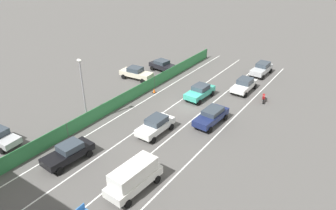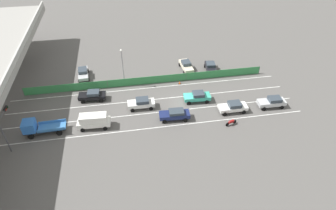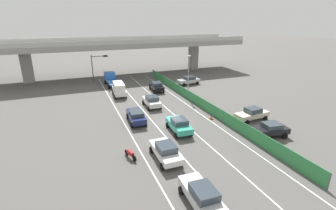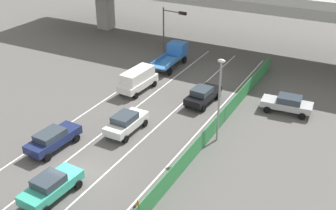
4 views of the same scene
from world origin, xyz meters
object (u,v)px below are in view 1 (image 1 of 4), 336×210
car_van_white (134,176)px  car_hatchback_white (156,125)px  car_sedan_white (244,85)px  car_taxi_teal (200,91)px  car_sedan_silver (262,68)px  car_sedan_navy (211,116)px  street_lamp (83,85)px  motorcycle (264,98)px  parked_sedan_dark (163,65)px  traffic_cone (154,91)px  car_sedan_black (69,152)px  parked_sedan_cream (136,73)px

car_van_white → car_hatchback_white: bearing=-65.2°
car_sedan_white → car_taxi_teal: bearing=54.1°
car_hatchback_white → car_sedan_silver: bearing=-98.8°
car_taxi_teal → car_hatchback_white: bearing=91.6°
car_sedan_navy → street_lamp: street_lamp is taller
motorcycle → parked_sedan_dark: bearing=-4.7°
traffic_cone → car_sedan_silver: bearing=-123.7°
motorcycle → traffic_cone: motorcycle is taller
car_sedan_navy → car_sedan_black: bearing=60.5°
parked_sedan_dark → street_lamp: street_lamp is taller
car_van_white → street_lamp: (10.51, -4.99, 2.98)m
street_lamp → traffic_cone: (-1.42, -9.77, -3.97)m
car_taxi_teal → car_hatchback_white: 9.25m
car_sedan_silver → parked_sedan_dark: (12.21, 6.66, -0.05)m
street_lamp → traffic_cone: street_lamp is taller
traffic_cone → car_sedan_black: bearing=98.3°
car_sedan_white → car_sedan_black: size_ratio=1.00×
car_sedan_silver → parked_sedan_dark: 13.91m
car_taxi_teal → car_sedan_white: bearing=-125.9°
car_hatchback_white → car_sedan_navy: size_ratio=0.92×
car_hatchback_white → motorcycle: car_hatchback_white is taller
car_taxi_teal → car_sedan_silver: size_ratio=1.00×
car_hatchback_white → parked_sedan_dark: size_ratio=0.98×
motorcycle → car_taxi_teal: bearing=28.5°
parked_sedan_cream → car_sedan_navy: bearing=160.9°
motorcycle → parked_sedan_dark: size_ratio=0.43×
car_sedan_white → parked_sedan_dark: 12.32m
car_sedan_black → car_hatchback_white: (-3.47, -7.78, 0.02)m
motorcycle → car_sedan_silver: bearing=-68.5°
traffic_cone → car_hatchback_white: bearing=127.6°
car_sedan_white → car_hatchback_white: size_ratio=1.04×
car_sedan_white → car_van_white: size_ratio=0.93×
motorcycle → parked_sedan_dark: (15.33, -1.26, 0.42)m
street_lamp → motorcycle: bearing=-131.5°
car_sedan_navy → parked_sedan_dark: bearing=-36.4°
parked_sedan_cream → motorcycle: bearing=-169.1°
car_taxi_teal → street_lamp: size_ratio=0.64×
car_sedan_silver → car_van_white: car_van_white is taller
car_sedan_silver → traffic_cone: (8.90, 13.32, -0.67)m
car_sedan_black → motorcycle: (-9.79, -20.59, -0.45)m
car_sedan_black → car_sedan_navy: car_sedan_black is taller
car_sedan_black → car_sedan_navy: size_ratio=0.96×
car_sedan_white → motorcycle: bearing=155.7°
motorcycle → traffic_cone: bearing=24.2°
parked_sedan_cream → street_lamp: 12.83m
car_van_white → parked_sedan_dark: bearing=-59.9°
car_van_white → car_sedan_navy: size_ratio=1.03×
parked_sedan_dark → parked_sedan_cream: 4.67m
car_taxi_teal → car_van_white: car_van_white is taller
car_sedan_black → car_sedan_silver: 29.28m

